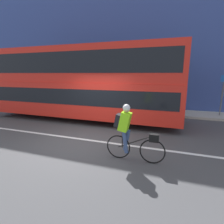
# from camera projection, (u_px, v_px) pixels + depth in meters

# --- Properties ---
(ground_plane) EXTENTS (80.00, 80.00, 0.00)m
(ground_plane) POSITION_uv_depth(u_px,v_px,m) (84.00, 140.00, 6.70)
(ground_plane) COLOR #424244
(road_center_line) EXTENTS (50.00, 0.14, 0.01)m
(road_center_line) POSITION_uv_depth(u_px,v_px,m) (85.00, 139.00, 6.77)
(road_center_line) COLOR silver
(road_center_line) RESTS_ON ground_plane
(sidewalk_curb) EXTENTS (60.00, 1.89, 0.14)m
(sidewalk_curb) POSITION_uv_depth(u_px,v_px,m) (124.00, 110.00, 12.02)
(sidewalk_curb) COLOR #A8A399
(sidewalk_curb) RESTS_ON ground_plane
(building_facade) EXTENTS (60.00, 0.30, 9.98)m
(building_facade) POSITION_uv_depth(u_px,v_px,m) (129.00, 36.00, 11.97)
(building_facade) COLOR #33478C
(building_facade) RESTS_ON ground_plane
(bus) EXTENTS (10.28, 2.56, 3.80)m
(bus) POSITION_uv_depth(u_px,v_px,m) (83.00, 81.00, 9.38)
(bus) COLOR black
(bus) RESTS_ON ground_plane
(cyclist_on_bike) EXTENTS (1.72, 0.32, 1.67)m
(cyclist_on_bike) POSITION_uv_depth(u_px,v_px,m) (129.00, 131.00, 5.00)
(cyclist_on_bike) COLOR black
(cyclist_on_bike) RESTS_ON ground_plane
(trash_bin) EXTENTS (0.51, 0.51, 0.94)m
(trash_bin) POSITION_uv_depth(u_px,v_px,m) (78.00, 100.00, 12.94)
(trash_bin) COLOR #194C23
(trash_bin) RESTS_ON sidewalk_curb
(street_sign_post) EXTENTS (0.36, 0.09, 2.33)m
(street_sign_post) POSITION_uv_depth(u_px,v_px,m) (222.00, 93.00, 9.80)
(street_sign_post) COLOR #59595B
(street_sign_post) RESTS_ON sidewalk_curb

